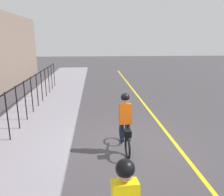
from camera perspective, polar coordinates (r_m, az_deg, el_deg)
name	(u,v)px	position (r m, az deg, el deg)	size (l,w,h in m)	color
ground_plane	(128,147)	(7.27, 4.02, -12.43)	(80.00, 80.00, 0.00)	#413D41
lane_line_centre	(176,145)	(7.65, 16.20, -11.53)	(36.00, 0.12, 0.01)	yellow
sidewalk	(18,149)	(7.55, -23.04, -11.93)	(40.00, 3.20, 0.15)	gray
iron_fence	(12,104)	(8.17, -24.37, -1.45)	(16.35, 0.04, 1.60)	black
cyclist_lead	(125,123)	(6.67, 3.37, -6.42)	(1.71, 0.38, 1.83)	black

